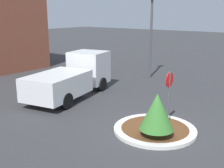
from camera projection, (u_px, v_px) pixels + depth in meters
The scene contains 6 objects.
ground_plane at pixel (155, 131), 11.22m from camera, with size 120.00×120.00×0.00m, color #38383A.
traffic_island at pixel (155, 129), 11.20m from camera, with size 3.28×3.28×0.14m.
stop_sign at pixel (169, 90), 11.32m from camera, with size 0.62×0.07×2.31m.
island_shrub at pixel (157, 112), 10.21m from camera, with size 1.27×1.27×1.64m.
utility_truck at pixel (73, 77), 15.77m from camera, with size 6.23×3.27×2.29m.
light_pole at pixel (151, 30), 19.59m from camera, with size 0.70×0.30×5.77m.
Camera 1 is at (-9.26, -5.04, 4.61)m, focal length 45.00 mm.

